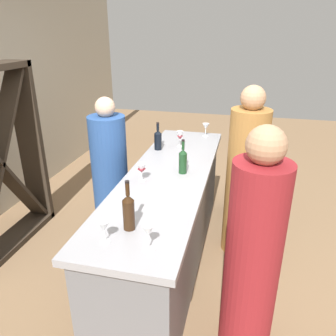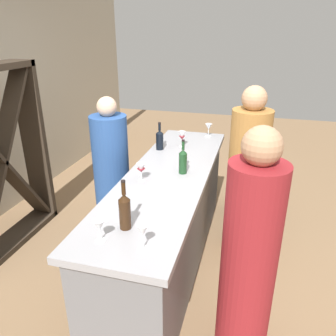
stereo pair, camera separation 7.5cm
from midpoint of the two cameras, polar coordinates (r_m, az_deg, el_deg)
ground_plane at (r=3.34m, az=-0.67°, el=-15.59°), size 12.00×12.00×0.00m
bar_counter at (r=3.07m, az=-0.71°, el=-8.77°), size 2.53×0.68×0.92m
wine_bottle_leftmost_amber_brown at (r=2.06m, az=-7.81°, el=-7.33°), size 0.07×0.07×0.33m
wine_bottle_second_left_olive_green at (r=2.82m, az=1.79°, el=1.28°), size 0.07×0.07×0.30m
wine_bottle_center_near_black at (r=3.39m, az=-2.37°, el=4.92°), size 0.08×0.08×0.28m
wine_glass_near_left at (r=3.84m, az=5.93°, el=7.02°), size 0.08×0.08×0.15m
wine_glass_near_center at (r=1.87m, az=-4.57°, el=-10.95°), size 0.07×0.07×0.16m
wine_glass_near_right at (r=3.48m, az=1.45°, el=5.48°), size 0.07×0.07×0.16m
wine_glass_far_left at (r=1.97m, az=-12.02°, el=-9.86°), size 0.07×0.07×0.14m
wine_glass_far_center at (r=2.68m, az=-5.35°, el=-0.18°), size 0.08×0.08×0.15m
person_left_guest at (r=3.20m, az=12.39°, el=-2.03°), size 0.43×0.43×1.64m
person_center_guest at (r=2.21m, az=13.30°, el=-14.88°), size 0.39×0.39×1.61m
person_right_guest at (r=3.86m, az=12.51°, el=0.77°), size 0.38×0.38×1.44m
person_server_behind at (r=3.42m, az=-10.49°, el=-1.49°), size 0.46×0.46×1.49m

